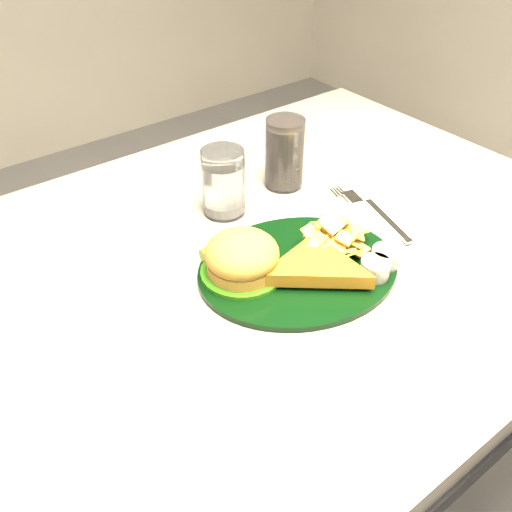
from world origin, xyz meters
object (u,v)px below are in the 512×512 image
(table, at_px, (243,421))
(cola_glass, at_px, (284,153))
(fork_napkin, at_px, (383,218))
(dinner_plate, at_px, (299,252))
(water_glass, at_px, (223,182))

(table, height_order, cola_glass, cola_glass)
(cola_glass, bearing_deg, fork_napkin, -73.95)
(table, distance_m, cola_glass, 0.50)
(dinner_plate, distance_m, water_glass, 0.19)
(water_glass, relative_size, fork_napkin, 0.65)
(water_glass, height_order, cola_glass, cola_glass)
(fork_napkin, bearing_deg, table, -175.10)
(dinner_plate, xyz_separation_m, cola_glass, (0.14, 0.20, 0.03))
(dinner_plate, relative_size, cola_glass, 2.38)
(table, xyz_separation_m, cola_glass, (0.19, 0.13, 0.44))
(water_glass, xyz_separation_m, fork_napkin, (0.19, -0.18, -0.05))
(table, xyz_separation_m, water_glass, (0.06, 0.13, 0.43))
(cola_glass, bearing_deg, table, -145.78)
(cola_glass, height_order, fork_napkin, cola_glass)
(dinner_plate, bearing_deg, table, 144.62)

